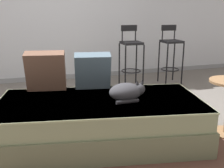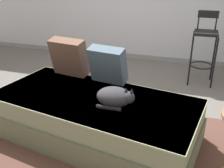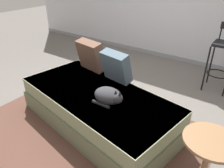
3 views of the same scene
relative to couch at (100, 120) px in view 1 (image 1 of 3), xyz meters
The scene contains 10 objects.
ground_plane 0.46m from the couch, 90.00° to the left, with size 16.00×16.00×0.00m, color #66605B.
wall_back_panel 2.86m from the couch, 90.00° to the left, with size 8.00×0.10×2.60m, color silver.
wall_baseboard_trim 2.60m from the couch, 90.00° to the left, with size 8.00×0.02×0.09m, color gray.
area_rug 0.37m from the couch, 90.00° to the right, with size 2.69×2.06×0.01m, color brown.
couch is the anchor object (origin of this frame).
throw_pillow_corner 0.79m from the couch, 135.56° to the left, with size 0.44×0.29×0.43m.
throw_pillow_middle 0.57m from the couch, 87.69° to the left, with size 0.42×0.29×0.41m.
cat 0.40m from the couch, 19.99° to the right, with size 0.35×0.25×0.20m.
bar_stool_near_window 2.08m from the couch, 60.83° to the left, with size 0.34×0.34×1.04m.
bar_stool_by_doorway 2.53m from the couch, 45.60° to the left, with size 0.33×0.33×1.03m.
Camera 1 is at (-0.59, -2.74, 1.28)m, focal length 42.00 mm.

